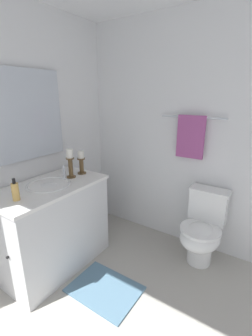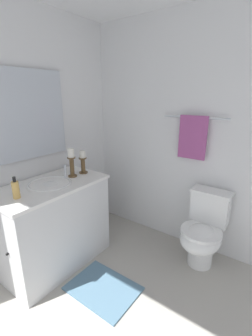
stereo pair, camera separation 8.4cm
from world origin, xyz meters
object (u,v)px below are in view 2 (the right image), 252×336
toilet (203,231)px  vanity_cabinet (54,224)px  candle_holder_tall (83,161)px  bath_mat (103,288)px  mirror (24,115)px  candle_holder_short (72,162)px  towel_near_vanity (193,138)px  soap_bottle (16,189)px  towel_bar (195,117)px  sink_basin (50,188)px

toilet → vanity_cabinet: bearing=-144.7°
candle_holder_tall → bath_mat: bearing=-34.1°
mirror → candle_holder_short: (0.30, 0.26, -0.46)m
bath_mat → candle_holder_tall: bearing=145.9°
toilet → towel_near_vanity: towel_near_vanity is taller
mirror → toilet: size_ratio=1.17×
soap_bottle → vanity_cabinet: bearing=97.9°
vanity_cabinet → towel_near_vanity: 1.63m
toilet → towel_bar: towel_bar is taller
soap_bottle → toilet: bearing=46.1°
vanity_cabinet → mirror: size_ratio=1.20×
mirror → toilet: bearing=29.8°
vanity_cabinet → towel_bar: size_ratio=1.60×
toilet → candle_holder_short: bearing=-153.7°
vanity_cabinet → candle_holder_short: bearing=86.3°
towel_near_vanity → candle_holder_short: bearing=-139.3°
sink_basin → candle_holder_short: (0.02, 0.26, 0.19)m
soap_bottle → towel_near_vanity: bearing=57.6°
vanity_cabinet → towel_near_vanity: size_ratio=2.43×
toilet → towel_near_vanity: size_ratio=1.73×
toilet → towel_bar: (-0.26, 0.22, 1.07)m
mirror → soap_bottle: size_ratio=4.86×
toilet → sink_basin: bearing=-144.8°
mirror → towel_bar: 1.62m
towel_near_vanity → towel_bar: bearing=90.0°
mirror → soap_bottle: (0.33, -0.35, -0.54)m
mirror → soap_bottle: mirror is taller
vanity_cabinet → bath_mat: size_ratio=1.75×
mirror → bath_mat: 1.72m
vanity_cabinet → mirror: bearing=180.0°
vanity_cabinet → candle_holder_short: candle_holder_short is taller
candle_holder_short → bath_mat: 1.21m
vanity_cabinet → candle_holder_tall: 0.69m
mirror → towel_near_vanity: bearing=40.9°
candle_holder_short → vanity_cabinet: bearing=-93.7°
candle_holder_tall → soap_bottle: 0.76m
sink_basin → candle_holder_tall: size_ratio=1.67×
mirror → candle_holder_tall: (0.30, 0.41, -0.48)m
bath_mat → towel_bar: bearing=73.7°
vanity_cabinet → candle_holder_tall: size_ratio=4.38×
toilet → bath_mat: toilet is taller
candle_holder_tall → towel_near_vanity: bearing=35.3°
candle_holder_short → soap_bottle: 0.62m
sink_basin → towel_bar: size_ratio=0.61×
candle_holder_short → towel_near_vanity: towel_near_vanity is taller
mirror → candle_holder_short: mirror is taller
vanity_cabinet → toilet: 1.47m
candle_holder_tall → toilet: bearing=20.6°
mirror → towel_near_vanity: 1.63m
soap_bottle → sink_basin: bearing=97.9°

